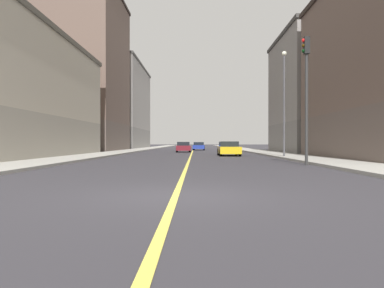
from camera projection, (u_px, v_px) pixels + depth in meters
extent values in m
plane|color=#302E33|center=(176.00, 196.00, 8.62)|extent=(400.00, 400.00, 0.00)
cube|color=#9E9B93|center=(248.00, 150.00, 57.53)|extent=(3.34, 168.00, 0.15)
cube|color=#9E9B93|center=(138.00, 150.00, 57.71)|extent=(3.34, 168.00, 0.15)
cube|color=#E5D14C|center=(193.00, 150.00, 57.62)|extent=(0.16, 154.00, 0.01)
cube|color=slate|center=(324.00, 138.00, 42.70)|extent=(9.93, 14.19, 3.38)
cube|color=gray|center=(324.00, 81.00, 42.67)|extent=(9.93, 14.19, 9.69)
cube|color=#3B3937|center=(324.00, 37.00, 42.64)|extent=(10.23, 14.49, 0.40)
cube|color=brown|center=(84.00, 137.00, 51.89)|extent=(9.93, 15.91, 3.87)
cube|color=brown|center=(84.00, 60.00, 51.84)|extent=(9.93, 15.91, 17.52)
cube|color=gray|center=(118.00, 139.00, 74.27)|extent=(9.93, 24.36, 3.82)
cube|color=#9E9993|center=(118.00, 98.00, 74.24)|extent=(9.93, 24.36, 12.19)
cube|color=#474442|center=(118.00, 67.00, 74.21)|extent=(10.23, 24.66, 0.40)
cylinder|color=#2D2D2D|center=(306.00, 110.00, 19.96)|extent=(0.16, 0.16, 5.94)
cube|color=black|center=(307.00, 45.00, 19.95)|extent=(0.28, 0.32, 0.90)
sphere|color=red|center=(304.00, 40.00, 19.95)|extent=(0.20, 0.20, 0.20)
sphere|color=#352204|center=(304.00, 46.00, 19.95)|extent=(0.20, 0.20, 0.20)
sphere|color=black|center=(304.00, 51.00, 19.95)|extent=(0.20, 0.20, 0.20)
cylinder|color=#4C4C51|center=(284.00, 106.00, 29.27)|extent=(0.14, 0.14, 7.87)
sphere|color=#EAEACC|center=(284.00, 54.00, 29.25)|extent=(0.36, 0.36, 0.36)
cube|color=gold|center=(229.00, 150.00, 34.20)|extent=(1.87, 4.58, 0.62)
cube|color=black|center=(229.00, 144.00, 34.41)|extent=(1.64, 2.33, 0.47)
cylinder|color=black|center=(219.00, 152.00, 35.63)|extent=(0.22, 0.64, 0.64)
cylinder|color=black|center=(236.00, 152.00, 35.61)|extent=(0.22, 0.64, 0.64)
cylinder|color=black|center=(220.00, 153.00, 32.79)|extent=(0.22, 0.64, 0.64)
cylinder|color=black|center=(240.00, 153.00, 32.77)|extent=(0.22, 0.64, 0.64)
cube|color=maroon|center=(183.00, 148.00, 46.79)|extent=(1.90, 4.04, 0.60)
cube|color=black|center=(183.00, 144.00, 46.96)|extent=(1.60, 1.75, 0.46)
cylinder|color=black|center=(177.00, 149.00, 48.00)|extent=(0.24, 0.65, 0.64)
cylinder|color=black|center=(189.00, 149.00, 48.04)|extent=(0.24, 0.65, 0.64)
cylinder|color=black|center=(177.00, 150.00, 45.53)|extent=(0.24, 0.65, 0.64)
cylinder|color=black|center=(190.00, 150.00, 45.57)|extent=(0.24, 0.65, 0.64)
cube|color=#23389E|center=(199.00, 147.00, 58.29)|extent=(1.91, 4.55, 0.57)
cube|color=black|center=(199.00, 144.00, 58.28)|extent=(1.63, 2.27, 0.47)
cylinder|color=black|center=(194.00, 148.00, 59.72)|extent=(0.24, 0.65, 0.64)
cylinder|color=black|center=(204.00, 148.00, 59.65)|extent=(0.24, 0.65, 0.64)
cylinder|color=black|center=(193.00, 148.00, 56.93)|extent=(0.24, 0.65, 0.64)
cylinder|color=black|center=(204.00, 148.00, 56.86)|extent=(0.24, 0.65, 0.64)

